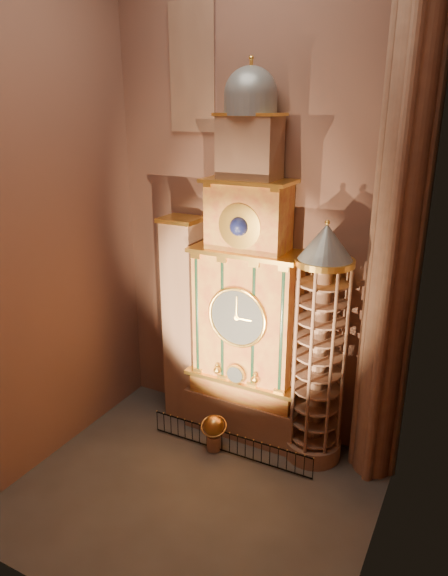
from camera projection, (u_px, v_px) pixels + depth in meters
The scene contains 11 objects.
floor at pixel (193, 493), 20.98m from camera, with size 14.00×14.00×0.00m, color #383330.
wall_back at pixel (259, 202), 22.37m from camera, with size 22.00×22.00×0.00m, color brown.
wall_left at pixel (37, 211), 20.42m from camera, with size 22.00×22.00×0.00m, color brown.
wall_right at pixel (401, 255), 14.29m from camera, with size 22.00×22.00×0.00m, color brown.
astronomical_clock at pixel (247, 302), 22.93m from camera, with size 5.60×2.41×16.70m.
portrait_tower at pixel (184, 320), 24.94m from camera, with size 1.80×1.60×10.20m.
stair_turret at pixel (319, 349), 21.64m from camera, with size 2.50×2.50×10.80m.
gothic_pier at pixel (399, 220), 18.86m from camera, with size 2.04×2.04×22.00m.
stained_glass_window at pixel (192, 68), 21.89m from camera, with size 2.20×0.14×5.20m.
celestial_globe at pixel (214, 430), 23.35m from camera, with size 1.45×1.40×1.73m.
iron_railing at pixel (230, 443), 23.15m from camera, with size 7.81×0.16×1.06m.
Camera 1 is at (9.03, -14.50, 14.85)m, focal length 32.00 mm.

